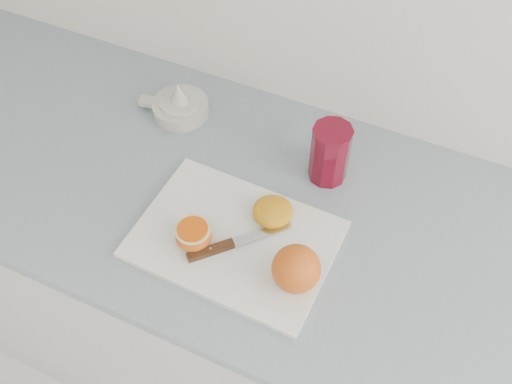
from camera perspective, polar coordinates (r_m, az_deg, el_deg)
counter at (r=1.51m, az=-0.74°, el=-10.86°), size 2.31×0.64×0.89m
cutting_board at (r=1.07m, az=-2.15°, el=-4.73°), size 0.37×0.27×0.01m
whole_orange at (r=0.98m, az=4.04°, el=-7.67°), size 0.09×0.09×0.09m
half_orange at (r=1.05m, az=-6.28°, el=-4.30°), size 0.07×0.07×0.04m
squeezed_shell at (r=1.08m, az=1.68°, el=-1.94°), size 0.08×0.08×0.03m
paring_knife at (r=1.05m, az=-3.62°, el=-5.54°), size 0.15×0.16×0.01m
citrus_juicer at (r=1.29m, az=-7.64°, el=8.59°), size 0.16×0.13×0.08m
red_tumbler at (r=1.13m, az=7.37°, el=3.68°), size 0.08×0.08×0.13m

